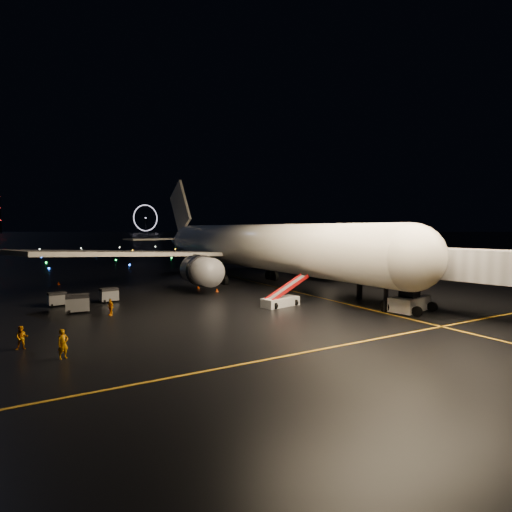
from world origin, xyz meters
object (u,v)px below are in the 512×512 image
object	(u,v)px
crew_b	(22,338)
baggage_cart_1	(57,299)
crew_c	(111,307)
baggage_cart_0	(109,295)
belt_loader	(280,292)
baggage_cart_2	(77,304)
airliner	(242,223)
pushback_tug	(409,301)
crew_a	(63,344)

from	to	relation	value
crew_b	baggage_cart_1	bearing A→B (deg)	87.47
crew_c	baggage_cart_0	world-z (taller)	same
belt_loader	crew_b	xyz separation A→B (m)	(-24.30, -4.14, -0.71)
crew_c	baggage_cart_1	distance (m)	8.89
crew_b	crew_c	bearing A→B (deg)	57.22
belt_loader	crew_c	xyz separation A→B (m)	(-16.95, 4.31, -0.73)
baggage_cart_1	baggage_cart_2	bearing A→B (deg)	-79.68
airliner	baggage_cart_0	xyz separation A→B (m)	(-22.09, -9.04, -8.58)
belt_loader	crew_c	world-z (taller)	belt_loader
belt_loader	baggage_cart_1	distance (m)	24.44
airliner	pushback_tug	world-z (taller)	airliner
crew_a	baggage_cart_1	distance (m)	19.95
pushback_tug	crew_c	distance (m)	29.91
pushback_tug	baggage_cart_0	bearing A→B (deg)	127.63
airliner	pushback_tug	distance (m)	31.05
crew_c	baggage_cart_0	size ratio (longest dim) A/B	0.85
pushback_tug	baggage_cart_1	distance (m)	37.52
crew_b	baggage_cart_1	world-z (taller)	crew_b
crew_b	baggage_cart_0	size ratio (longest dim) A/B	0.88
crew_a	crew_c	distance (m)	13.12
baggage_cart_0	airliner	bearing A→B (deg)	15.53
crew_c	airliner	bearing A→B (deg)	101.40
crew_b	baggage_cart_2	bearing A→B (deg)	75.87
belt_loader	crew_b	size ratio (longest dim) A/B	3.81
crew_b	baggage_cart_2	size ratio (longest dim) A/B	0.76
crew_b	baggage_cart_1	size ratio (longest dim) A/B	0.94
crew_a	baggage_cart_2	bearing A→B (deg)	55.51
airliner	crew_a	world-z (taller)	airliner
crew_c	baggage_cart_0	distance (m)	7.59
crew_a	crew_b	size ratio (longest dim) A/B	1.18
pushback_tug	baggage_cart_2	xyz separation A→B (m)	(-29.55, 16.04, -0.15)
crew_a	baggage_cart_1	bearing A→B (deg)	62.14
belt_loader	baggage_cart_2	size ratio (longest dim) A/B	2.91
crew_a	crew_b	bearing A→B (deg)	97.02
baggage_cart_0	baggage_cart_2	bearing A→B (deg)	-136.02
airliner	baggage_cart_2	bearing A→B (deg)	-155.01
crew_c	baggage_cart_2	xyz separation A→B (m)	(-2.68, 2.91, 0.12)
airliner	belt_loader	xyz separation A→B (m)	(-6.22, -20.86, -7.85)
airliner	belt_loader	size ratio (longest dim) A/B	10.44
baggage_cart_1	airliner	bearing A→B (deg)	10.06
crew_a	baggage_cart_2	world-z (taller)	crew_a
belt_loader	baggage_cart_1	world-z (taller)	belt_loader
crew_b	crew_c	distance (m)	11.20
pushback_tug	baggage_cart_2	distance (m)	33.63
airliner	baggage_cart_0	bearing A→B (deg)	-160.57
baggage_cart_0	baggage_cart_1	size ratio (longest dim) A/B	1.07
crew_b	crew_c	world-z (taller)	crew_b
airliner	crew_c	bearing A→B (deg)	-147.30
baggage_cart_0	baggage_cart_1	bearing A→B (deg)	170.13
airliner	baggage_cart_0	size ratio (longest dim) A/B	34.91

